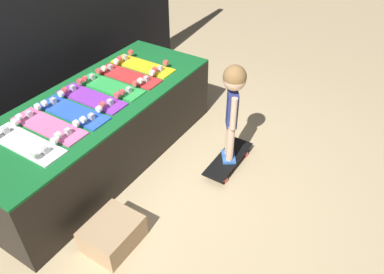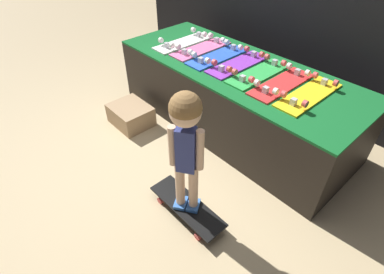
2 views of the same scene
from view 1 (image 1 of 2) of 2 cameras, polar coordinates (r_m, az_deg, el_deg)
The scene contains 13 objects.
ground_plane at distance 3.44m, azimuth -5.55°, elevation -6.67°, with size 16.00×16.00×0.00m, color tan.
back_wall at distance 3.80m, azimuth -25.45°, elevation 15.07°, with size 4.57×0.10×2.29m.
display_rack at distance 3.57m, azimuth -13.99°, elevation 1.07°, with size 2.41×0.93×0.66m.
skateboard_white_on_rack at distance 3.02m, azimuth -24.06°, elevation -0.75°, with size 0.21×0.67×0.09m.
skateboard_pink_on_rack at distance 3.14m, azimuth -21.03°, elevation 1.72°, with size 0.21×0.67×0.09m.
skateboard_blue_on_rack at distance 3.25m, azimuth -17.78°, elevation 3.80°, with size 0.21×0.67×0.09m.
skateboard_purple_on_rack at distance 3.39m, azimuth -15.10°, elevation 5.87°, with size 0.21×0.67×0.09m.
skateboard_green_on_rack at distance 3.53m, azimuth -12.35°, elevation 7.66°, with size 0.21×0.67×0.09m.
skateboard_red_on_rack at distance 3.67m, azimuth -9.71°, elevation 9.28°, with size 0.21×0.67×0.09m.
skateboard_yellow_on_rack at distance 3.84m, azimuth -7.53°, elevation 10.82°, with size 0.21×0.67×0.09m.
skateboard_on_floor at distance 3.54m, azimuth 5.54°, elevation -3.40°, with size 0.64×0.21×0.09m.
child at distance 3.14m, azimuth 6.29°, elevation 6.07°, with size 0.22×0.20×0.96m.
storage_box at distance 2.96m, azimuth -12.02°, elevation -14.23°, with size 0.41×0.34×0.21m.
Camera 1 is at (-1.89, -1.58, 2.40)m, focal length 35.00 mm.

